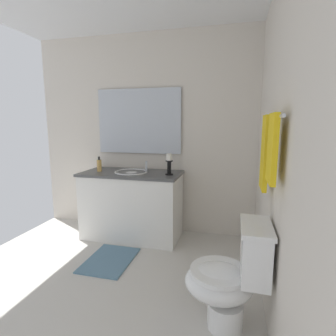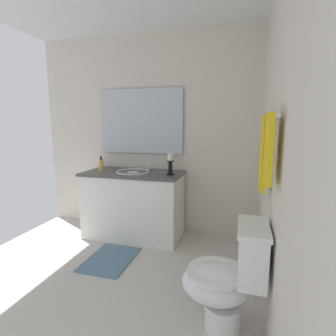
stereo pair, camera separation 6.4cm
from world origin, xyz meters
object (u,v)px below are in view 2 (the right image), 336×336
bath_mat (110,259)px  sink_basin (133,175)px  vanity_cabinet (134,204)px  toilet (226,279)px  towel_center (269,149)px  mirror (141,121)px  towel_bar (271,117)px  candle_holder_tall (170,164)px  soap_bottle (101,165)px  towel_near_vanity (263,153)px

bath_mat → sink_basin: bearing=179.9°
vanity_cabinet → toilet: size_ratio=1.58×
towel_center → mirror: bearing=-138.9°
mirror → bath_mat: size_ratio=1.80×
vanity_cabinet → towel_bar: bearing=51.4°
mirror → candle_holder_tall: 0.74m
soap_bottle → towel_near_vanity: (0.89, 1.78, 0.30)m
mirror → soap_bottle: size_ratio=6.00×
mirror → towel_center: 2.11m
sink_basin → bath_mat: size_ratio=0.67×
candle_holder_tall → towel_near_vanity: (0.89, 0.91, 0.24)m
mirror → towel_center: mirror is taller
soap_bottle → towel_center: bearing=54.6°
vanity_cabinet → candle_holder_tall: candle_holder_tall is taller
towel_bar → vanity_cabinet: bearing=-128.6°
towel_center → bath_mat: (-0.68, -1.39, -1.22)m
sink_basin → candle_holder_tall: (0.04, 0.47, 0.16)m
sink_basin → mirror: 0.69m
mirror → bath_mat: bearing=0.0°
toilet → towel_near_vanity: bearing=146.2°
sink_basin → bath_mat: 0.98m
towel_bar → towel_center: bearing=-5.4°
mirror → soap_bottle: (0.32, -0.40, -0.52)m
soap_bottle → bath_mat: bearing=34.1°
vanity_cabinet → towel_near_vanity: towel_near_vanity is taller
sink_basin → towel_near_vanity: size_ratio=0.77×
vanity_cabinet → towel_bar: (1.12, 1.40, 1.01)m
vanity_cabinet → bath_mat: vanity_cabinet is taller
towel_near_vanity → towel_center: (0.38, 0.00, 0.06)m
soap_bottle → towel_bar: 2.16m
toilet → towel_bar: towel_bar is taller
towel_near_vanity → sink_basin: bearing=-123.9°
toilet → candle_holder_tall: bearing=-149.4°
bath_mat → toilet: bearing=62.7°
vanity_cabinet → towel_near_vanity: size_ratio=2.28×
toilet → towel_bar: 1.07m
soap_bottle → sink_basin: bearing=95.9°
vanity_cabinet → candle_holder_tall: size_ratio=4.93×
towel_bar → towel_near_vanity: 0.31m
mirror → towel_bar: bearing=45.1°
toilet → towel_near_vanity: towel_near_vanity is taller
vanity_cabinet → towel_center: (1.31, 1.39, 0.83)m
towel_bar → towel_center: 0.26m
vanity_cabinet → sink_basin: 0.36m
sink_basin → soap_bottle: size_ratio=2.23×
mirror → vanity_cabinet: bearing=-0.0°
sink_basin → toilet: sink_basin is taller
sink_basin → mirror: size_ratio=0.37×
towel_bar → towel_near_vanity: (-0.19, -0.02, -0.24)m
mirror → soap_bottle: 0.73m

